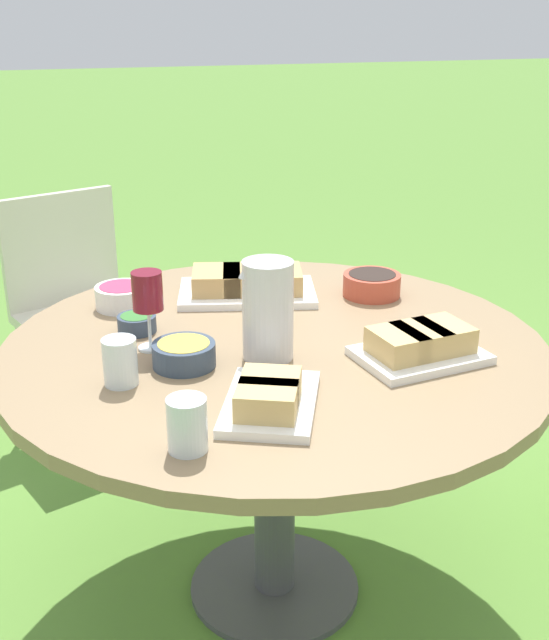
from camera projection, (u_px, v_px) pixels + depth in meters
name	position (u px, v px, depth m)	size (l,w,h in m)	color
ground_plane	(274.00, 588.00, 2.25)	(40.00, 40.00, 0.00)	#5B8C38
dining_table	(274.00, 378.00, 2.01)	(1.34, 1.34, 0.75)	#4C4C51
chair_near_right	(77.00, 296.00, 2.95)	(0.56, 0.54, 0.89)	beige
water_pitcher	(268.00, 310.00, 1.85)	(0.13, 0.12, 0.24)	silver
wine_glass	(147.00, 294.00, 1.89)	(0.07, 0.07, 0.20)	silver
platter_bread_main	(247.00, 284.00, 2.27)	(0.43, 0.33, 0.08)	white
platter_charcuterie	(420.00, 345.00, 1.87)	(0.31, 0.24, 0.08)	white
platter_sandwich_side	(269.00, 398.00, 1.63)	(0.29, 0.34, 0.08)	white
bowl_fries	(184.00, 353.00, 1.84)	(0.15, 0.15, 0.06)	#334256
bowl_salad	(137.00, 323.00, 2.03)	(0.10, 0.10, 0.04)	#334256
bowl_olives	(372.00, 283.00, 2.28)	(0.16, 0.16, 0.06)	#B74733
bowl_dip_red	(122.00, 295.00, 2.19)	(0.15, 0.15, 0.06)	white
cup_water_near	(120.00, 362.00, 1.74)	(0.08, 0.08, 0.11)	silver
cup_water_far	(187.00, 425.00, 1.48)	(0.08, 0.08, 0.11)	silver
handbag	(383.00, 360.00, 3.38)	(0.30, 0.14, 0.37)	#232328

